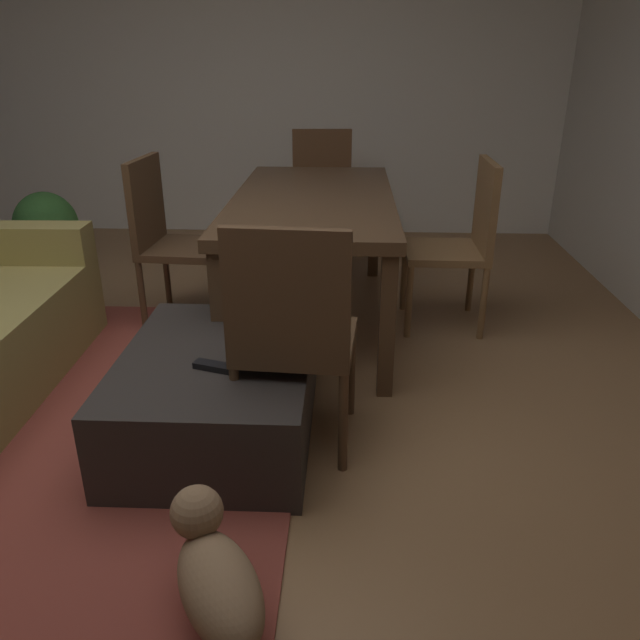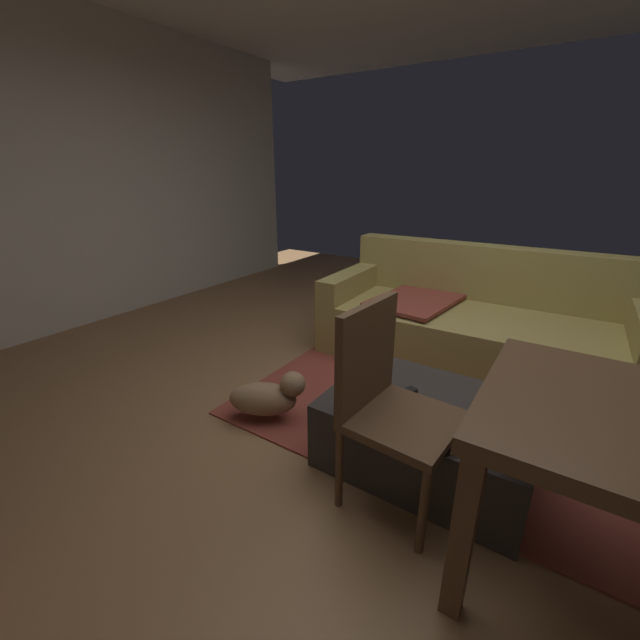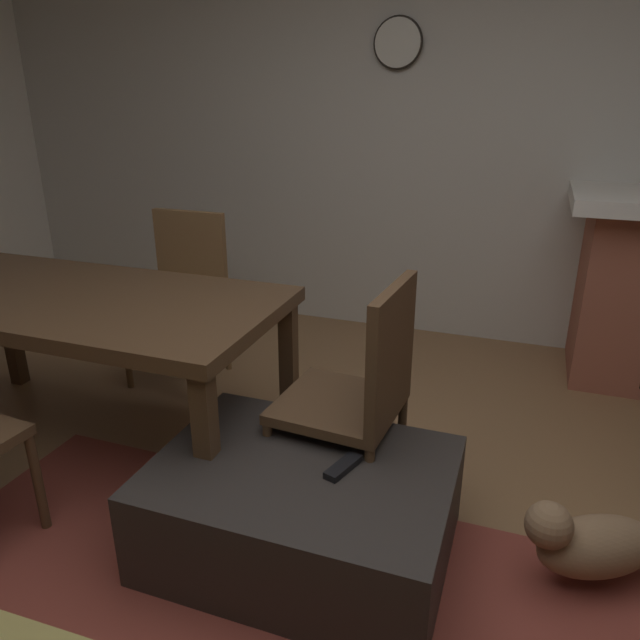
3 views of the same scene
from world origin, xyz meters
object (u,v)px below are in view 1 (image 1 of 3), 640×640
(dining_chair_east, at_px, (322,187))
(potted_plant, at_px, (47,229))
(dining_chair_south, at_px, (463,236))
(dining_chair_west, at_px, (292,329))
(small_dog, at_px, (216,574))
(tv_remote, at_px, (215,366))
(dining_table, at_px, (313,209))
(ottoman_coffee_table, at_px, (219,392))
(dining_chair_north, at_px, (168,232))

(dining_chair_east, xyz_separation_m, potted_plant, (-0.51, 1.90, -0.21))
(dining_chair_south, height_order, dining_chair_west, same)
(dining_chair_west, relative_size, small_dog, 1.99)
(tv_remote, distance_m, dining_chair_east, 2.61)
(dining_table, xyz_separation_m, potted_plant, (0.78, 1.91, -0.35))
(dining_chair_east, distance_m, potted_plant, 1.98)
(tv_remote, bearing_deg, small_dog, -151.77)
(dining_chair_south, distance_m, dining_chair_east, 1.53)
(ottoman_coffee_table, height_order, dining_chair_east, dining_chair_east)
(ottoman_coffee_table, height_order, dining_chair_north, dining_chair_north)
(tv_remote, bearing_deg, dining_table, 4.61)
(dining_chair_south, height_order, dining_chair_east, same)
(ottoman_coffee_table, distance_m, small_dog, 0.95)
(dining_chair_north, distance_m, dining_chair_east, 1.52)
(dining_chair_west, distance_m, small_dog, 0.91)
(dining_chair_west, xyz_separation_m, small_dog, (-0.82, 0.14, -0.35))
(dining_chair_north, bearing_deg, potted_plant, 54.59)
(ottoman_coffee_table, distance_m, dining_chair_east, 2.49)
(ottoman_coffee_table, bearing_deg, tv_remote, -170.76)
(ottoman_coffee_table, height_order, potted_plant, potted_plant)
(tv_remote, height_order, dining_chair_south, dining_chair_south)
(dining_chair_east, bearing_deg, ottoman_coffee_table, 172.64)
(dining_chair_north, distance_m, dining_chair_south, 1.65)
(tv_remote, distance_m, dining_chair_north, 1.42)
(dining_chair_east, bearing_deg, potted_plant, 104.92)
(ottoman_coffee_table, bearing_deg, dining_chair_east, -7.36)
(dining_table, distance_m, dining_chair_west, 1.29)
(dining_chair_north, bearing_deg, dining_chair_east, -32.64)
(ottoman_coffee_table, height_order, small_dog, ottoman_coffee_table)
(tv_remote, height_order, dining_chair_north, dining_chair_north)
(dining_chair_north, distance_m, dining_chair_west, 1.53)
(dining_chair_south, bearing_deg, potted_plant, 74.10)
(dining_chair_south, distance_m, dining_chair_west, 1.53)
(dining_chair_north, distance_m, small_dog, 2.24)
(dining_table, height_order, dining_chair_north, dining_chair_north)
(dining_chair_south, xyz_separation_m, potted_plant, (0.78, 2.73, -0.21))
(dining_table, xyz_separation_m, dining_chair_south, (-0.00, -0.82, -0.14))
(tv_remote, bearing_deg, dining_chair_north, 39.26)
(dining_chair_east, height_order, small_dog, dining_chair_east)
(dining_chair_west, bearing_deg, ottoman_coffee_table, 69.95)
(potted_plant, xyz_separation_m, small_dog, (-2.88, -1.76, -0.15))
(tv_remote, relative_size, dining_chair_east, 0.17)
(dining_chair_west, relative_size, potted_plant, 1.61)
(ottoman_coffee_table, relative_size, small_dog, 2.16)
(ottoman_coffee_table, relative_size, tv_remote, 6.31)
(dining_chair_south, relative_size, dining_chair_west, 1.00)
(dining_chair_north, bearing_deg, ottoman_coffee_table, -156.89)
(dining_chair_east, bearing_deg, dining_chair_north, 147.36)
(dining_chair_north, height_order, potted_plant, dining_chair_north)
(dining_table, relative_size, dining_chair_south, 1.91)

